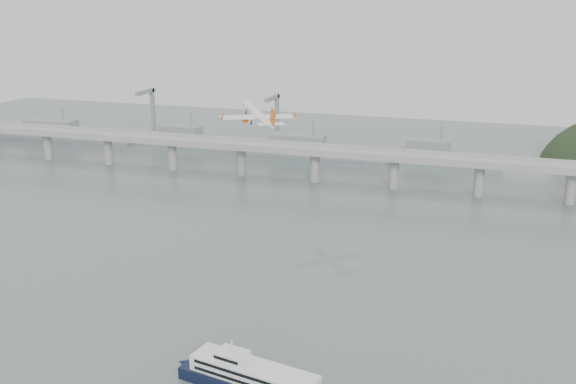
% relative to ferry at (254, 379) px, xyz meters
% --- Properties ---
extents(ground, '(900.00, 900.00, 0.00)m').
position_rel_ferry_xyz_m(ground, '(-18.15, 32.23, -4.03)').
color(ground, slate).
rests_on(ground, ground).
extents(bridge, '(800.00, 22.00, 23.90)m').
position_rel_ferry_xyz_m(bridge, '(-19.30, 232.23, 13.62)').
color(bridge, '#999896').
rests_on(bridge, ground).
extents(distant_fleet, '(453.00, 60.90, 40.00)m').
position_rel_ferry_xyz_m(distant_fleet, '(-173.50, 297.31, 2.19)').
color(distant_fleet, gray).
rests_on(distant_fleet, ground).
extents(ferry, '(78.22, 24.80, 14.86)m').
position_rel_ferry_xyz_m(ferry, '(0.00, 0.00, 0.00)').
color(ferry, black).
rests_on(ferry, ground).
extents(airliner, '(32.21, 33.80, 11.14)m').
position_rel_ferry_xyz_m(airliner, '(-47.68, 130.86, 55.07)').
color(airliner, white).
rests_on(airliner, ground).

